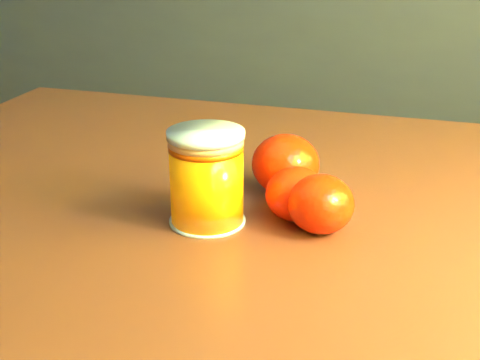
% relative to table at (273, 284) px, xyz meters
% --- Properties ---
extents(kitchen_counter, '(3.15, 0.60, 0.90)m').
position_rel_table_xyz_m(kitchen_counter, '(-1.04, 1.23, -0.18)').
color(kitchen_counter, '#47474C').
rests_on(kitchen_counter, ground).
extents(table, '(1.05, 0.81, 0.72)m').
position_rel_table_xyz_m(table, '(0.00, 0.00, 0.00)').
color(table, brown).
rests_on(table, ground).
extents(juice_glass, '(0.07, 0.07, 0.09)m').
position_rel_table_xyz_m(juice_glass, '(-0.04, -0.07, 0.14)').
color(juice_glass, orange).
rests_on(juice_glass, table).
extents(orange_front, '(0.09, 0.09, 0.06)m').
position_rel_table_xyz_m(orange_front, '(-0.00, 0.03, 0.12)').
color(orange_front, '#FF2405').
rests_on(orange_front, table).
extents(orange_back, '(0.08, 0.08, 0.05)m').
position_rel_table_xyz_m(orange_back, '(0.06, -0.04, 0.12)').
color(orange_back, '#FF2405').
rests_on(orange_back, table).
extents(orange_extra, '(0.07, 0.07, 0.05)m').
position_rel_table_xyz_m(orange_extra, '(0.03, -0.02, 0.12)').
color(orange_extra, '#FF2405').
rests_on(orange_extra, table).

